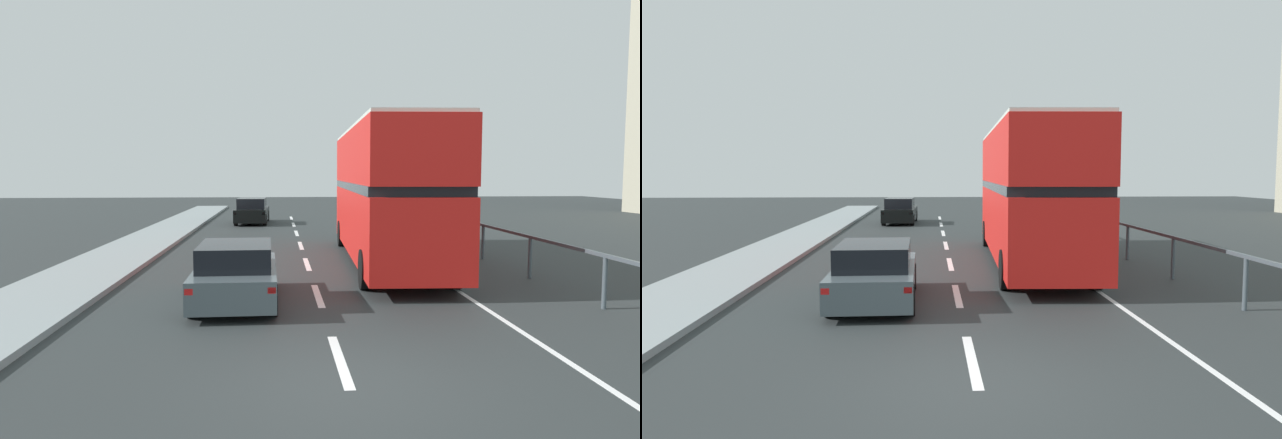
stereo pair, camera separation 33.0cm
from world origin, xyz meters
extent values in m
cube|color=#2A2F30|center=(0.00, 0.00, -0.05)|extent=(74.67, 120.00, 0.10)
cube|color=silver|center=(0.00, 0.96, 0.00)|extent=(0.16, 2.46, 0.01)
cube|color=silver|center=(0.00, 5.53, 0.00)|extent=(0.16, 2.46, 0.01)
cube|color=silver|center=(0.00, 10.11, 0.00)|extent=(0.16, 2.46, 0.01)
cube|color=silver|center=(0.00, 14.69, 0.00)|extent=(0.16, 2.46, 0.01)
cube|color=silver|center=(0.00, 19.26, 0.00)|extent=(0.16, 2.46, 0.01)
cube|color=silver|center=(0.00, 23.84, 0.00)|extent=(0.16, 2.46, 0.01)
cube|color=silver|center=(0.00, 28.41, 0.00)|extent=(0.16, 2.46, 0.01)
cube|color=silver|center=(3.48, 9.00, 0.00)|extent=(0.12, 46.00, 0.01)
cube|color=#465157|center=(5.96, 9.00, 1.14)|extent=(0.08, 42.00, 0.08)
cylinder|color=#465157|center=(5.96, 3.75, 0.57)|extent=(0.10, 0.10, 1.14)
cylinder|color=#465157|center=(5.96, 7.25, 0.57)|extent=(0.10, 0.10, 1.14)
cylinder|color=#465157|center=(5.96, 10.75, 0.57)|extent=(0.10, 0.10, 1.14)
cylinder|color=#465157|center=(5.96, 14.25, 0.57)|extent=(0.10, 0.10, 1.14)
cylinder|color=#465157|center=(5.96, 17.75, 0.57)|extent=(0.10, 0.10, 1.14)
cylinder|color=#465157|center=(5.96, 21.25, 0.57)|extent=(0.10, 0.10, 1.14)
cylinder|color=#465157|center=(5.96, 24.75, 0.57)|extent=(0.10, 0.10, 1.14)
cylinder|color=#465157|center=(5.96, 28.25, 0.57)|extent=(0.10, 0.10, 1.14)
cube|color=red|center=(2.53, 10.13, 1.35)|extent=(2.94, 11.39, 2.00)
cube|color=black|center=(2.53, 10.13, 2.47)|extent=(2.94, 10.94, 0.24)
cube|color=red|center=(2.53, 10.13, 3.39)|extent=(2.94, 11.39, 1.61)
cube|color=silver|center=(2.53, 10.13, 4.25)|extent=(2.88, 11.17, 0.10)
cube|color=black|center=(2.78, 15.75, 1.45)|extent=(2.18, 0.14, 1.40)
cube|color=yellow|center=(2.78, 15.75, 3.79)|extent=(1.46, 0.11, 0.28)
cylinder|color=black|center=(1.61, 14.43, 0.50)|extent=(0.33, 1.01, 1.00)
cylinder|color=black|center=(3.83, 14.32, 0.50)|extent=(0.33, 1.01, 1.00)
cylinder|color=black|center=(1.23, 6.14, 0.50)|extent=(0.33, 1.01, 1.00)
cylinder|color=black|center=(3.45, 6.04, 0.50)|extent=(0.33, 1.01, 1.00)
cube|color=#465258|center=(-1.86, 5.03, 0.50)|extent=(1.81, 4.03, 0.65)
cube|color=black|center=(-1.86, 4.83, 1.08)|extent=(1.57, 2.22, 0.52)
cube|color=red|center=(-2.61, 3.05, 0.66)|extent=(0.16, 0.06, 0.12)
cube|color=red|center=(-1.06, 3.07, 0.66)|extent=(0.16, 0.06, 0.12)
cylinder|color=black|center=(-2.68, 6.33, 0.32)|extent=(0.21, 0.64, 0.64)
cylinder|color=black|center=(-1.09, 6.35, 0.32)|extent=(0.21, 0.64, 0.64)
cylinder|color=black|center=(-2.64, 3.72, 0.32)|extent=(0.21, 0.64, 0.64)
cylinder|color=black|center=(-1.05, 3.74, 0.32)|extent=(0.21, 0.64, 0.64)
cube|color=black|center=(-2.33, 24.83, 0.54)|extent=(1.89, 4.43, 0.71)
cube|color=black|center=(-2.34, 24.61, 1.18)|extent=(1.61, 2.46, 0.57)
cube|color=red|center=(-3.17, 22.70, 0.71)|extent=(0.16, 0.07, 0.12)
cube|color=red|center=(-1.64, 22.65, 0.71)|extent=(0.16, 0.07, 0.12)
cylinder|color=black|center=(-3.07, 26.35, 0.32)|extent=(0.22, 0.65, 0.64)
cylinder|color=black|center=(-1.49, 26.29, 0.32)|extent=(0.22, 0.65, 0.64)
cylinder|color=black|center=(-3.17, 23.37, 0.32)|extent=(0.22, 0.65, 0.64)
cylinder|color=black|center=(-1.59, 23.32, 0.32)|extent=(0.22, 0.65, 0.64)
camera|label=1|loc=(-0.97, -7.43, 2.88)|focal=31.42mm
camera|label=2|loc=(-0.64, -7.45, 2.88)|focal=31.42mm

